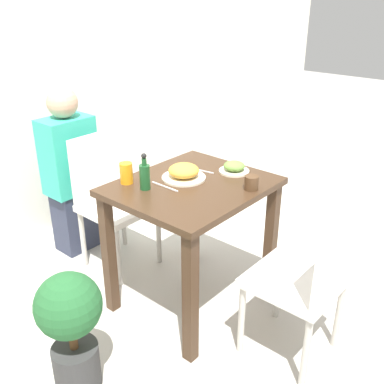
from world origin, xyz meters
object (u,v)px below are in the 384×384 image
at_px(drink_cup, 251,183).
at_px(potted_plant_left, 71,324).
at_px(chair_far, 110,194).
at_px(person_figure, 71,173).
at_px(juice_glass, 126,173).
at_px(sauce_bottle, 145,175).
at_px(food_plate, 184,172).
at_px(chair_near, 311,274).
at_px(side_plate, 234,168).

bearing_deg(drink_cup, potted_plant_left, 164.81).
bearing_deg(drink_cup, chair_far, 98.96).
distance_m(chair_far, person_figure, 0.35).
height_order(juice_glass, sauce_bottle, sauce_bottle).
relative_size(sauce_bottle, potted_plant_left, 0.32).
bearing_deg(food_plate, chair_near, -90.12).
bearing_deg(chair_far, juice_glass, -116.40).
bearing_deg(food_plate, person_figure, 95.59).
height_order(chair_far, potted_plant_left, chair_far).
xyz_separation_m(chair_near, chair_far, (-0.03, 1.43, 0.00)).
height_order(food_plate, drink_cup, food_plate).
xyz_separation_m(food_plate, person_figure, (-0.09, 0.96, -0.23)).
height_order(food_plate, potted_plant_left, food_plate).
height_order(side_plate, drink_cup, drink_cup).
distance_m(food_plate, sauce_bottle, 0.25).
bearing_deg(person_figure, drink_cup, -80.75).
height_order(side_plate, sauce_bottle, sauce_bottle).
height_order(chair_near, sauce_bottle, sauce_bottle).
relative_size(chair_far, potted_plant_left, 1.42).
height_order(potted_plant_left, person_figure, person_figure).
distance_m(side_plate, juice_glass, 0.62).
distance_m(chair_near, juice_glass, 1.08).
bearing_deg(side_plate, food_plate, 149.24).
bearing_deg(sauce_bottle, side_plate, -23.49).
distance_m(chair_near, food_plate, 0.87).
bearing_deg(drink_cup, side_plate, 56.50).
height_order(chair_near, juice_glass, chair_near).
relative_size(chair_far, side_plate, 5.10).
bearing_deg(chair_far, food_plate, -86.88).
bearing_deg(chair_far, drink_cup, -81.04).
bearing_deg(sauce_bottle, food_plate, -14.45).
relative_size(chair_near, side_plate, 5.10).
height_order(chair_near, side_plate, chair_near).
xyz_separation_m(side_plate, juice_glass, (-0.51, 0.35, 0.03)).
distance_m(side_plate, potted_plant_left, 1.22).
bearing_deg(potted_plant_left, food_plate, 6.28).
bearing_deg(chair_far, side_plate, -69.24).
distance_m(chair_far, food_plate, 0.70).
bearing_deg(chair_near, drink_cup, -105.64).
relative_size(chair_far, person_figure, 0.76).
bearing_deg(person_figure, chair_far, -79.88).
height_order(side_plate, person_figure, person_figure).
xyz_separation_m(chair_far, drink_cup, (0.16, -0.99, 0.31)).
height_order(drink_cup, juice_glass, juice_glass).
xyz_separation_m(drink_cup, juice_glass, (-0.37, 0.56, 0.02)).
xyz_separation_m(chair_far, sauce_bottle, (-0.20, -0.56, 0.35)).
bearing_deg(food_plate, drink_cup, -71.56).
distance_m(potted_plant_left, person_figure, 1.33).
height_order(sauce_bottle, person_figure, person_figure).
bearing_deg(chair_near, sauce_bottle, -74.85).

